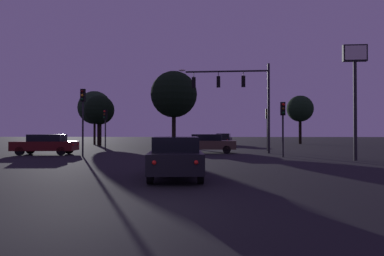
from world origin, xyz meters
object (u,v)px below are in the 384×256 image
Objects in this scene: car_nearside_lane at (176,157)px; tree_left_far at (99,110)px; car_crossing_right at (46,144)px; tree_center_horizon at (174,94)px; car_far_lane at (224,139)px; traffic_signal_mast_arm at (239,90)px; traffic_light_corner_right at (267,121)px; car_crossing_left at (208,143)px; tree_right_cluster at (300,109)px; store_sign_illuminated at (355,76)px; traffic_light_corner_left at (83,109)px; tree_behind_sign at (95,108)px; traffic_light_median at (105,121)px; traffic_light_far_side at (283,118)px.

tree_left_far reaches higher than car_nearside_lane.
tree_center_horizon is (8.24, 14.48, 5.36)m from car_crossing_right.
tree_center_horizon is at bearing -152.43° from car_far_lane.
traffic_signal_mast_arm reaches higher than car_nearside_lane.
traffic_light_corner_right is 0.81× the size of car_crossing_right.
tree_left_far reaches higher than car_crossing_left.
tree_right_cluster is at bearing 57.10° from car_crossing_left.
store_sign_illuminated is at bearing -11.47° from car_crossing_right.
car_far_lane is at bearing 106.67° from store_sign_illuminated.
traffic_signal_mast_arm is at bearing -132.63° from traffic_light_corner_right.
traffic_light_corner_left is 0.77× the size of tree_left_far.
car_crossing_right is at bearing 155.51° from traffic_light_corner_left.
traffic_signal_mast_arm is 19.77m from tree_left_far.
car_nearside_lane is at bearing -96.65° from car_far_lane.
car_crossing_right is 0.52× the size of tree_center_horizon.
traffic_light_corner_left is 22.13m from tree_behind_sign.
tree_left_far is at bearing -162.08° from tree_right_cluster.
traffic_light_corner_left is 10.04m from car_crossing_left.
car_far_lane is (10.92, 19.19, -2.52)m from traffic_light_corner_left.
traffic_signal_mast_arm is 1.06× the size of store_sign_illuminated.
car_far_lane is 13.23m from tree_right_cluster.
car_nearside_lane is 14.63m from car_crossing_left.
traffic_light_corner_left is at bearing -160.83° from traffic_signal_mast_arm.
tree_right_cluster is at bearing 26.30° from car_far_lane.
traffic_signal_mast_arm is at bearing -44.12° from tree_behind_sign.
tree_center_horizon is (-9.27, 9.03, 3.45)m from traffic_light_corner_right.
tree_center_horizon is at bearing 124.00° from store_sign_illuminated.
traffic_signal_mast_arm is at bearing -15.31° from traffic_light_median.
tree_center_horizon reaches higher than traffic_light_corner_right.
tree_behind_sign reaches higher than car_far_lane.
car_crossing_right is (-14.69, -2.39, -4.27)m from traffic_signal_mast_arm.
tree_left_far reaches higher than traffic_light_far_side.
traffic_light_corner_right is at bearing 109.07° from store_sign_illuminated.
traffic_light_corner_left is 33.26m from tree_right_cluster.
traffic_light_corner_right reaches higher than car_far_lane.
tree_right_cluster reaches higher than store_sign_illuminated.
car_crossing_left is (-5.00, 4.29, -1.86)m from traffic_light_far_side.
tree_left_far is 0.88× the size of tree_right_cluster.
traffic_light_corner_right is at bearing 26.33° from traffic_light_corner_left.
traffic_light_median is (-0.64, 7.20, -0.63)m from traffic_light_corner_left.
traffic_signal_mast_arm is 15.49m from car_nearside_lane.
store_sign_illuminated reaches higher than traffic_light_far_side.
traffic_light_median is at bearing -121.90° from tree_center_horizon.
car_nearside_lane is (8.10, -17.66, -1.89)m from traffic_light_median.
traffic_light_corner_left is at bearing -84.95° from traffic_light_median.
tree_right_cluster is at bearing 62.46° from traffic_signal_mast_arm.
traffic_light_corner_left is 1.24× the size of traffic_light_corner_right.
car_far_lane is (-3.20, 12.20, -1.91)m from traffic_light_corner_right.
store_sign_illuminated reaches higher than car_crossing_right.
car_nearside_lane is (-6.34, -10.27, -1.87)m from traffic_light_far_side.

